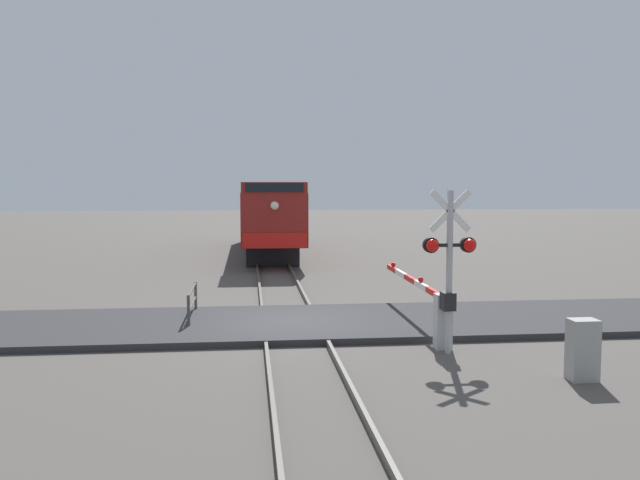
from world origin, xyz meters
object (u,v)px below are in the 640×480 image
crossing_signal (450,254)px  crossing_gate (433,305)px  locomotive (269,216)px  utility_cabinet (583,350)px  guard_railing (192,300)px

crossing_signal → crossing_gate: 1.85m
locomotive → crossing_gate: bearing=-80.9°
crossing_signal → utility_cabinet: crossing_signal is taller
crossing_gate → utility_cabinet: (1.94, -3.51, -0.27)m
crossing_gate → utility_cabinet: 4.02m
locomotive → guard_railing: 18.03m
crossing_gate → locomotive: bearing=99.1°
crossing_signal → crossing_gate: crossing_signal is taller
crossing_signal → crossing_gate: bearing=90.3°
crossing_gate → guard_railing: 6.48m
locomotive → guard_railing: size_ratio=7.03×
crossing_signal → utility_cabinet: 3.38m
crossing_signal → guard_railing: crossing_signal is taller
locomotive → crossing_signal: bearing=-81.4°
crossing_signal → utility_cabinet: bearing=-49.3°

